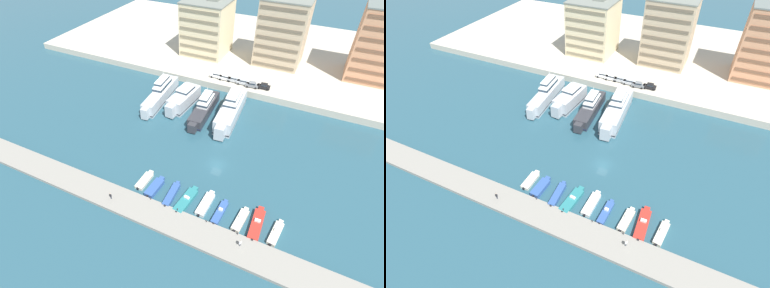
# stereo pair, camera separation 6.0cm
# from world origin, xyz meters

# --- Properties ---
(ground_plane) EXTENTS (400.00, 400.00, 0.00)m
(ground_plane) POSITION_xyz_m (0.00, 0.00, 0.00)
(ground_plane) COLOR #285160
(quay_promenade) EXTENTS (180.00, 70.00, 2.23)m
(quay_promenade) POSITION_xyz_m (0.00, 67.49, 1.11)
(quay_promenade) COLOR beige
(quay_promenade) RESTS_ON ground
(pier_dock) EXTENTS (120.00, 6.13, 0.79)m
(pier_dock) POSITION_xyz_m (0.00, -19.36, 0.40)
(pier_dock) COLOR gray
(pier_dock) RESTS_ON ground
(yacht_silver_far_left) EXTENTS (5.41, 22.17, 8.65)m
(yacht_silver_far_left) POSITION_xyz_m (-26.44, 18.91, 2.55)
(yacht_silver_far_left) COLOR silver
(yacht_silver_far_left) RESTS_ON ground
(yacht_silver_left) EXTENTS (5.78, 15.94, 7.44)m
(yacht_silver_left) POSITION_xyz_m (-18.84, 19.44, 2.40)
(yacht_silver_left) COLOR silver
(yacht_silver_left) RESTS_ON ground
(yacht_charcoal_mid_left) EXTENTS (5.38, 20.20, 7.50)m
(yacht_charcoal_mid_left) POSITION_xyz_m (-11.46, 18.31, 2.06)
(yacht_charcoal_mid_left) COLOR #333338
(yacht_charcoal_mid_left) RESTS_ON ground
(yacht_silver_center_left) EXTENTS (6.38, 22.74, 8.94)m
(yacht_silver_center_left) POSITION_xyz_m (-3.82, 19.75, 2.70)
(yacht_silver_center_left) COLOR silver
(yacht_silver_center_left) RESTS_ON ground
(motorboat_cream_far_left) EXTENTS (1.96, 6.18, 1.16)m
(motorboat_cream_far_left) POSITION_xyz_m (-12.75, -12.16, 0.39)
(motorboat_cream_far_left) COLOR beige
(motorboat_cream_far_left) RESTS_ON ground
(motorboat_blue_left) EXTENTS (2.27, 6.44, 1.07)m
(motorboat_blue_left) POSITION_xyz_m (-9.49, -13.07, 0.54)
(motorboat_blue_left) COLOR #33569E
(motorboat_blue_left) RESTS_ON ground
(motorboat_blue_mid_left) EXTENTS (2.05, 7.44, 1.08)m
(motorboat_blue_mid_left) POSITION_xyz_m (-5.15, -13.23, 0.54)
(motorboat_blue_mid_left) COLOR #33569E
(motorboat_blue_mid_left) RESTS_ON ground
(motorboat_teal_center_left) EXTENTS (2.88, 8.18, 1.21)m
(motorboat_teal_center_left) POSITION_xyz_m (-1.69, -13.16, 0.42)
(motorboat_teal_center_left) COLOR teal
(motorboat_teal_center_left) RESTS_ON ground
(motorboat_white_center) EXTENTS (2.08, 7.23, 1.39)m
(motorboat_white_center) POSITION_xyz_m (2.47, -12.30, 0.48)
(motorboat_white_center) COLOR white
(motorboat_white_center) RESTS_ON ground
(motorboat_blue_center_right) EXTENTS (1.75, 6.88, 1.34)m
(motorboat_blue_center_right) POSITION_xyz_m (6.01, -13.02, 0.46)
(motorboat_blue_center_right) COLOR #33569E
(motorboat_blue_center_right) RESTS_ON ground
(motorboat_cream_mid_right) EXTENTS (2.19, 6.58, 1.26)m
(motorboat_cream_mid_right) POSITION_xyz_m (10.41, -12.94, 0.46)
(motorboat_cream_mid_right) COLOR beige
(motorboat_cream_mid_right) RESTS_ON ground
(motorboat_red_right) EXTENTS (2.55, 8.43, 1.56)m
(motorboat_red_right) POSITION_xyz_m (13.64, -12.53, 0.56)
(motorboat_red_right) COLOR red
(motorboat_red_right) RESTS_ON ground
(motorboat_cream_far_right) EXTENTS (2.24, 6.56, 1.21)m
(motorboat_cream_far_right) POSITION_xyz_m (17.52, -12.81, 0.43)
(motorboat_cream_far_right) COLOR beige
(motorboat_cream_far_right) RESTS_ON ground
(car_white_far_left) EXTENTS (4.16, 2.04, 1.80)m
(car_white_far_left) POSITION_xyz_m (-15.01, 36.39, 3.20)
(car_white_far_left) COLOR white
(car_white_far_left) RESTS_ON quay_promenade
(car_white_left) EXTENTS (4.20, 2.13, 1.80)m
(car_white_left) POSITION_xyz_m (-11.84, 36.13, 3.20)
(car_white_left) COLOR white
(car_white_left) RESTS_ON quay_promenade
(car_silver_mid_left) EXTENTS (4.16, 2.04, 1.80)m
(car_silver_mid_left) POSITION_xyz_m (-8.76, 36.20, 3.20)
(car_silver_mid_left) COLOR #B7BCC1
(car_silver_mid_left) RESTS_ON quay_promenade
(car_silver_center_left) EXTENTS (4.21, 2.15, 1.80)m
(car_silver_center_left) POSITION_xyz_m (-5.44, 35.92, 3.20)
(car_silver_center_left) COLOR #B7BCC1
(car_silver_center_left) RESTS_ON quay_promenade
(car_grey_center) EXTENTS (4.25, 2.25, 1.80)m
(car_grey_center) POSITION_xyz_m (-2.33, 35.41, 3.20)
(car_grey_center) COLOR slate
(car_grey_center) RESTS_ON quay_promenade
(car_black_center_right) EXTENTS (4.20, 2.14, 1.80)m
(car_black_center_right) POSITION_xyz_m (1.27, 36.10, 3.20)
(car_black_center_right) COLOR black
(car_black_center_right) RESTS_ON quay_promenade
(apartment_block_far_left) EXTENTS (16.12, 15.50, 21.03)m
(apartment_block_far_left) POSITION_xyz_m (-26.23, 53.64, 11.80)
(apartment_block_far_left) COLOR beige
(apartment_block_far_left) RESTS_ON quay_promenade
(apartment_block_left) EXTENTS (15.92, 13.32, 24.26)m
(apartment_block_left) POSITION_xyz_m (0.53, 56.58, 13.43)
(apartment_block_left) COLOR #C6AD89
(apartment_block_left) RESTS_ON quay_promenade
(pedestrian_near_edge) EXTENTS (0.65, 0.30, 1.69)m
(pedestrian_near_edge) POSITION_xyz_m (-16.11, -19.97, 1.79)
(pedestrian_near_edge) COLOR #282D3D
(pedestrian_near_edge) RESTS_ON pier_dock
(pedestrian_mid_deck) EXTENTS (0.43, 0.54, 1.64)m
(pedestrian_mid_deck) POSITION_xyz_m (12.17, -18.64, 1.76)
(pedestrian_mid_deck) COLOR #4C515B
(pedestrian_mid_deck) RESTS_ON pier_dock
(bollard_west) EXTENTS (0.20, 0.20, 0.61)m
(bollard_west) POSITION_xyz_m (-8.43, -16.55, 1.12)
(bollard_west) COLOR #2D2D33
(bollard_west) RESTS_ON pier_dock
(bollard_west_mid) EXTENTS (0.20, 0.20, 0.61)m
(bollard_west_mid) POSITION_xyz_m (-1.96, -16.55, 1.12)
(bollard_west_mid) COLOR #2D2D33
(bollard_west_mid) RESTS_ON pier_dock
(bollard_east_mid) EXTENTS (0.20, 0.20, 0.61)m
(bollard_east_mid) POSITION_xyz_m (4.51, -16.55, 1.12)
(bollard_east_mid) COLOR #2D2D33
(bollard_east_mid) RESTS_ON pier_dock
(bollard_east) EXTENTS (0.20, 0.20, 0.61)m
(bollard_east) POSITION_xyz_m (10.98, -16.55, 1.12)
(bollard_east) COLOR #2D2D33
(bollard_east) RESTS_ON pier_dock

